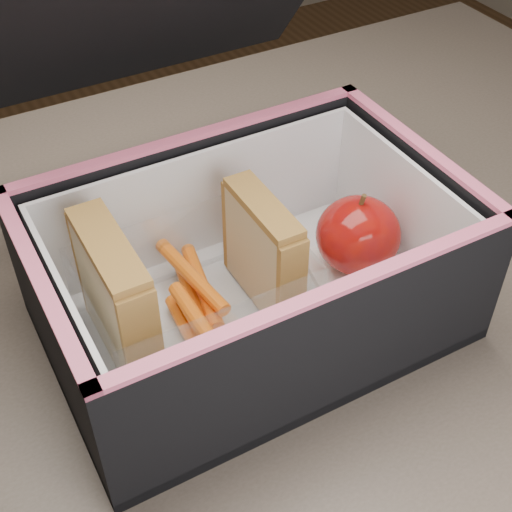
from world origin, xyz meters
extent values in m
cube|color=brown|center=(0.00, 0.00, 0.73)|extent=(1.20, 0.80, 0.03)
cube|color=#382D26|center=(0.55, 0.35, 0.36)|extent=(0.05, 0.05, 0.72)
cube|color=black|center=(-0.01, 0.14, 0.96)|extent=(0.32, 0.14, 0.17)
cube|color=tan|center=(-0.13, -0.03, 0.82)|extent=(0.01, 0.10, 0.10)
cube|color=#D36D81|center=(-0.12, -0.03, 0.82)|extent=(0.01, 0.10, 0.10)
cube|color=tan|center=(-0.11, -0.03, 0.82)|extent=(0.01, 0.10, 0.10)
cube|color=olive|center=(-0.12, -0.03, 0.88)|extent=(0.03, 0.10, 0.01)
cube|color=tan|center=(0.00, -0.03, 0.81)|extent=(0.01, 0.09, 0.09)
cube|color=#D36D81|center=(0.01, -0.03, 0.81)|extent=(0.01, 0.08, 0.09)
cube|color=tan|center=(0.01, -0.03, 0.81)|extent=(0.01, 0.09, 0.09)
cube|color=olive|center=(0.01, -0.03, 0.86)|extent=(0.02, 0.09, 0.01)
cylinder|color=#D15412|center=(-0.07, -0.05, 0.77)|extent=(0.02, 0.10, 0.01)
cylinder|color=#D15412|center=(-0.07, -0.06, 0.79)|extent=(0.02, 0.10, 0.01)
cylinder|color=#D15412|center=(-0.07, -0.06, 0.80)|extent=(0.01, 0.10, 0.01)
cylinder|color=#D15412|center=(-0.05, -0.02, 0.77)|extent=(0.03, 0.10, 0.01)
cylinder|color=#D15412|center=(-0.04, -0.01, 0.79)|extent=(0.03, 0.10, 0.01)
cylinder|color=#D15412|center=(-0.05, -0.01, 0.80)|extent=(0.02, 0.10, 0.01)
cube|color=white|center=(0.09, -0.04, 0.77)|extent=(0.08, 0.08, 0.01)
ellipsoid|color=maroon|center=(0.09, -0.04, 0.81)|extent=(0.09, 0.09, 0.07)
cylinder|color=#4C361B|center=(0.09, -0.04, 0.84)|extent=(0.01, 0.01, 0.01)
camera|label=1|loc=(-0.21, -0.40, 1.20)|focal=50.00mm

